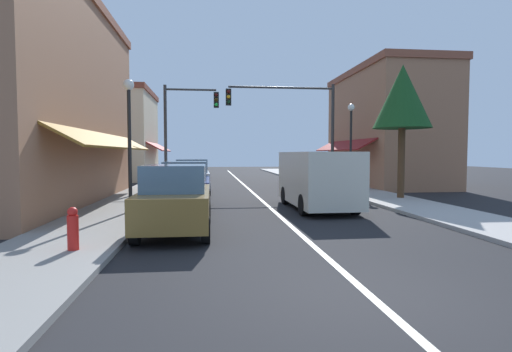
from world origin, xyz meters
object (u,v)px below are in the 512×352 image
(traffic_signal_mast_arm, at_px, (296,116))
(street_lamp_right_mid, at_px, (351,133))
(parked_car_nearest_left, at_px, (176,199))
(traffic_signal_left_corner, at_px, (183,121))
(parked_car_second_left, at_px, (186,186))
(parked_car_third_left, at_px, (192,177))
(street_lamp_left_near, at_px, (129,123))
(fire_hydrant, at_px, (73,229))
(van_in_lane, at_px, (317,178))
(tree_right_near, at_px, (402,98))

(traffic_signal_mast_arm, height_order, street_lamp_right_mid, traffic_signal_mast_arm)
(parked_car_nearest_left, relative_size, traffic_signal_left_corner, 0.68)
(parked_car_second_left, xyz_separation_m, traffic_signal_mast_arm, (5.82, 7.59, 3.30))
(parked_car_second_left, height_order, parked_car_third_left, same)
(parked_car_second_left, height_order, street_lamp_right_mid, street_lamp_right_mid)
(street_lamp_left_near, bearing_deg, fire_hydrant, -91.17)
(street_lamp_left_near, bearing_deg, traffic_signal_left_corner, 83.78)
(street_lamp_left_near, distance_m, street_lamp_right_mid, 11.97)
(traffic_signal_mast_arm, relative_size, street_lamp_right_mid, 1.35)
(parked_car_third_left, xyz_separation_m, street_lamp_left_near, (-1.76, -7.15, 2.18))
(van_in_lane, relative_size, traffic_signal_left_corner, 0.86)
(parked_car_second_left, distance_m, street_lamp_right_mid, 10.06)
(parked_car_third_left, distance_m, street_lamp_right_mid, 8.55)
(parked_car_second_left, xyz_separation_m, parked_car_third_left, (-0.00, 5.90, 0.00))
(street_lamp_left_near, bearing_deg, van_in_lane, 6.53)
(parked_car_third_left, xyz_separation_m, traffic_signal_mast_arm, (5.82, 1.68, 3.30))
(van_in_lane, bearing_deg, fire_hydrant, -137.71)
(traffic_signal_left_corner, bearing_deg, parked_car_second_left, -85.87)
(tree_right_near, distance_m, fire_hydrant, 14.57)
(van_in_lane, bearing_deg, street_lamp_left_near, -174.00)
(parked_car_third_left, bearing_deg, street_lamp_right_mid, -5.52)
(street_lamp_left_near, bearing_deg, parked_car_second_left, 35.30)
(parked_car_third_left, bearing_deg, tree_right_near, -25.46)
(van_in_lane, distance_m, street_lamp_left_near, 6.91)
(traffic_signal_left_corner, relative_size, street_lamp_left_near, 1.34)
(parked_car_nearest_left, height_order, van_in_lane, van_in_lane)
(parked_car_second_left, relative_size, parked_car_third_left, 0.99)
(traffic_signal_left_corner, bearing_deg, street_lamp_right_mid, -22.28)
(traffic_signal_left_corner, xyz_separation_m, fire_hydrant, (-1.23, -15.70, -3.42))
(van_in_lane, xyz_separation_m, street_lamp_right_mid, (3.39, 5.84, 1.99))
(parked_car_second_left, bearing_deg, parked_car_nearest_left, -90.11)
(parked_car_third_left, distance_m, tree_right_near, 10.75)
(parked_car_nearest_left, xyz_separation_m, parked_car_second_left, (0.01, 4.57, 0.00))
(parked_car_nearest_left, height_order, street_lamp_left_near, street_lamp_left_near)
(parked_car_nearest_left, xyz_separation_m, traffic_signal_left_corner, (-0.64, 13.56, 3.09))
(van_in_lane, relative_size, street_lamp_left_near, 1.15)
(parked_car_third_left, relative_size, traffic_signal_left_corner, 0.69)
(van_in_lane, height_order, fire_hydrant, van_in_lane)
(parked_car_third_left, bearing_deg, traffic_signal_mast_arm, 14.48)
(parked_car_second_left, distance_m, fire_hydrant, 6.98)
(tree_right_near, xyz_separation_m, fire_hydrant, (-11.14, -8.53, -3.95))
(traffic_signal_left_corner, height_order, fire_hydrant, traffic_signal_left_corner)
(traffic_signal_left_corner, bearing_deg, street_lamp_left_near, -96.22)
(parked_car_nearest_left, xyz_separation_m, van_in_lane, (4.85, 4.08, 0.27))
(fire_hydrant, bearing_deg, parked_car_third_left, 81.56)
(van_in_lane, xyz_separation_m, fire_hydrant, (-6.71, -6.22, -0.60))
(parked_car_second_left, xyz_separation_m, traffic_signal_left_corner, (-0.65, 8.98, 3.09))
(parked_car_nearest_left, distance_m, fire_hydrant, 2.86)
(van_in_lane, relative_size, street_lamp_right_mid, 1.12)
(traffic_signal_left_corner, bearing_deg, van_in_lane, -59.94)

